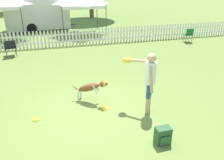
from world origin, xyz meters
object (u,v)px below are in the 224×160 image
leaping_dog (91,87)px  equipment_trailer (37,11)px  folding_chair_center (189,34)px  frisbee_near_handler (149,81)px  frisbee_near_dog (105,108)px  handler_person (149,76)px  folding_chair_blue_left (10,47)px  frisbee_midfield (36,119)px  backpack_on_grass (163,136)px

leaping_dog → equipment_trailer: 11.98m
leaping_dog → folding_chair_center: folding_chair_center is taller
folding_chair_center → leaping_dog: bearing=48.0°
frisbee_near_handler → frisbee_near_dog: bearing=-145.2°
handler_person → frisbee_near_handler: bearing=8.1°
handler_person → folding_chair_blue_left: size_ratio=2.09×
frisbee_midfield → backpack_on_grass: 3.24m
leaping_dog → frisbee_midfield: (-1.57, -0.54, -0.46)m
frisbee_near_handler → equipment_trailer: 11.74m
handler_person → frisbee_near_dog: bearing=102.9°
frisbee_near_handler → frisbee_midfield: 4.12m
handler_person → equipment_trailer: 13.14m
folding_chair_center → folding_chair_blue_left: bearing=10.1°
leaping_dog → frisbee_near_dog: bearing=65.5°
frisbee_midfield → folding_chair_blue_left: bearing=102.2°
frisbee_near_handler → folding_chair_center: bearing=44.7°
equipment_trailer → frisbee_near_handler: bearing=-75.8°
folding_chair_center → backpack_on_grass: bearing=63.0°
handler_person → frisbee_near_handler: handler_person is taller
equipment_trailer → handler_person: bearing=-82.4°
frisbee_near_handler → equipment_trailer: size_ratio=0.04×
frisbee_near_dog → frisbee_midfield: (-1.87, -0.02, 0.00)m
folding_chair_blue_left → equipment_trailer: size_ratio=0.15×
leaping_dog → equipment_trailer: bearing=-136.7°
handler_person → frisbee_near_dog: 1.55m
frisbee_near_handler → folding_chair_center: 6.62m
backpack_on_grass → folding_chair_center: (5.83, 7.80, 0.30)m
backpack_on_grass → folding_chair_blue_left: folding_chair_blue_left is taller
leaping_dog → equipment_trailer: equipment_trailer is taller
frisbee_midfield → equipment_trailer: bearing=90.6°
frisbee_near_handler → backpack_on_grass: bearing=-109.8°
frisbee_near_dog → leaping_dog: bearing=120.4°
frisbee_near_handler → frisbee_near_dog: (-2.00, -1.39, 0.00)m
folding_chair_blue_left → handler_person: bearing=111.3°
handler_person → leaping_dog: (-1.37, 0.95, -0.58)m
handler_person → equipment_trailer: bearing=48.6°
leaping_dog → frisbee_midfield: bearing=-36.0°
handler_person → frisbee_midfield: size_ratio=7.85×
frisbee_near_dog → folding_chair_center: size_ratio=0.26×
frisbee_near_handler → frisbee_midfield: bearing=-159.9°
handler_person → frisbee_near_dog: handler_person is taller
frisbee_near_handler → frisbee_midfield: (-3.87, -1.41, 0.00)m
folding_chair_blue_left → frisbee_midfield: bearing=90.1°
frisbee_near_handler → frisbee_near_dog: size_ratio=1.00×
frisbee_midfield → folding_chair_center: 10.50m
frisbee_near_handler → backpack_on_grass: 3.36m
folding_chair_center → handler_person: bearing=58.7°
handler_person → frisbee_near_handler: 2.30m
frisbee_near_dog → frisbee_midfield: 1.87m
folding_chair_blue_left → equipment_trailer: bearing=-112.7°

